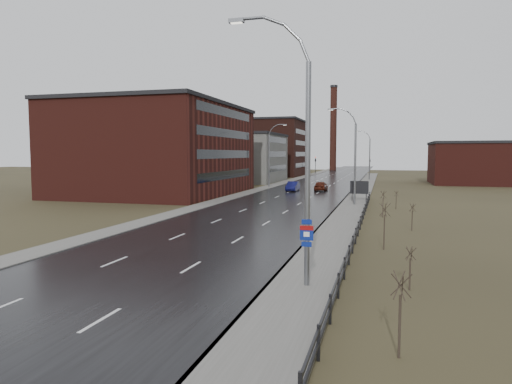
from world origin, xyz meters
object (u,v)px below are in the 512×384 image
Objects in this scene: billboard at (359,188)px; car_near at (293,187)px; streetlight_main at (300,153)px; car_far at (321,186)px.

billboard reaches higher than car_near.
streetlight_main is 54.77m from car_far.
billboard is at bearing 89.06° from streetlight_main.
streetlight_main is 2.55× the size of car_far.
streetlight_main reaches higher than car_near.
car_far is (-6.26, 54.15, -5.25)m from streetlight_main.
billboard is at bearing -51.90° from car_near.
streetlight_main is 2.60× the size of car_near.
car_near is at bearing 21.64° from car_far.
car_near is (-11.20, 13.96, -1.02)m from billboard.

